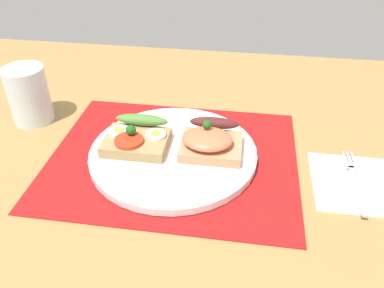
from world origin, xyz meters
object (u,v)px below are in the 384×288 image
sandwich_salmon (210,140)px  napkin (359,183)px  plate (173,153)px  drinking_glass (29,95)px  sandwich_egg_tomato (136,138)px  fork (354,179)px

sandwich_salmon → napkin: size_ratio=0.71×
plate → drinking_glass: drinking_glass is taller
sandwich_salmon → napkin: bearing=-8.5°
sandwich_egg_tomato → napkin: size_ratio=0.75×
plate → sandwich_egg_tomato: bearing=175.4°
napkin → drinking_glass: size_ratio=1.31×
sandwich_salmon → napkin: sandwich_salmon is taller
plate → sandwich_salmon: sandwich_salmon is taller
plate → drinking_glass: (-27.35, 7.60, 4.16)cm
sandwich_egg_tomato → napkin: bearing=-4.7°
sandwich_salmon → drinking_glass: size_ratio=0.93×
plate → sandwich_salmon: 6.27cm
sandwich_salmon → napkin: 22.72cm
napkin → drinking_glass: 56.38cm
plate → fork: bearing=-4.4°
sandwich_egg_tomato → fork: bearing=-4.4°
sandwich_egg_tomato → fork: size_ratio=0.70×
sandwich_salmon → sandwich_egg_tomato: bearing=-177.2°
sandwich_egg_tomato → napkin: 34.14cm
napkin → plate: bearing=175.3°
sandwich_egg_tomato → drinking_glass: size_ratio=0.98×
sandwich_egg_tomato → sandwich_salmon: sandwich_salmon is taller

